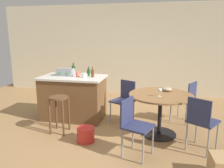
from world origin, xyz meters
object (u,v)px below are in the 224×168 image
Objects in this scene: bottle_0 at (89,72)px; cup_1 at (84,75)px; cup_0 at (78,74)px; bottle_2 at (74,70)px; kitchen_island at (73,97)px; serving_bowl at (167,89)px; folding_chair_near at (186,98)px; dining_table at (160,104)px; folding_chair_left at (134,123)px; folding_chair_far at (124,98)px; toolbox at (66,72)px; folding_chair_right at (201,120)px; wine_glass at (160,90)px; wooden_stool at (59,106)px; bottle_1 at (93,73)px; plastic_bucket at (86,134)px.

bottle_0 is 0.24m from cup_1.
bottle_2 is at bearing 124.25° from cup_0.
kitchen_island is 7.04× the size of bottle_0.
bottle_2 is at bearing 135.83° from cup_1.
serving_bowl is (1.67, -0.13, -0.18)m from cup_1.
folding_chair_near is at bearing -0.99° from bottle_2.
serving_bowl is at bearing -6.16° from kitchen_island.
dining_table is 2.13m from bottle_2.
folding_chair_left is 4.50× the size of bottle_0.
toolbox is (-1.31, 0.09, 0.48)m from folding_chair_far.
cup_0 is at bearing -135.44° from bottle_0.
folding_chair_right is 6.15× the size of wine_glass.
wooden_stool is at bearing -175.90° from wine_glass.
folding_chair_left reaches higher than wooden_stool.
folding_chair_near is 4.04× the size of bottle_1.
kitchen_island is 2.00m from serving_bowl.
bottle_1 is at bearing 160.88° from dining_table.
cup_1 reaches higher than folding_chair_right.
toolbox is 3.29× the size of cup_0.
folding_chair_near is 6.04× the size of wine_glass.
folding_chair_far is 1.30m from folding_chair_left.
folding_chair_near is 1.77m from folding_chair_left.
toolbox is 1.40× the size of bottle_2.
folding_chair_right reaches higher than wooden_stool.
dining_table is 5.82× the size of bottle_0.
wooden_stool is 6.26× the size of cup_0.
bottle_0 is 0.26m from cup_0.
toolbox reaches higher than cup_1.
bottle_0 is at bearing 44.56° from cup_0.
wine_glass is (1.83, -0.63, 0.41)m from kitchen_island.
folding_chair_far is at bearing -4.13° from toolbox.
bottle_1 reaches higher than dining_table.
serving_bowl is at bearing -13.70° from bottle_2.
folding_chair_near is at bearing 3.97° from toolbox.
cup_1 is (-0.83, -0.06, 0.46)m from folding_chair_far.
folding_chair_far is at bearing -12.38° from bottle_0.
bottle_1 is at bearing 0.57° from kitchen_island.
bottle_2 is at bearing 153.70° from folding_chair_right.
wine_glass reaches higher than folding_chair_near.
bottle_1 reaches higher than bottle_0.
folding_chair_far is at bearing 63.28° from plastic_bucket.
folding_chair_far is at bearing 3.99° from cup_1.
bottle_1 is 0.60m from bottle_2.
plastic_bucket is (-1.84, -0.05, -0.40)m from folding_chair_right.
serving_bowl is at bearing -131.62° from folding_chair_near.
bottle_1 is at bearing 171.89° from serving_bowl.
folding_chair_near reaches higher than dining_table.
dining_table is at bearing -22.43° from bottle_0.
plastic_bucket is (-1.75, -1.27, -0.39)m from folding_chair_near.
toolbox is at bearing 164.85° from dining_table.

